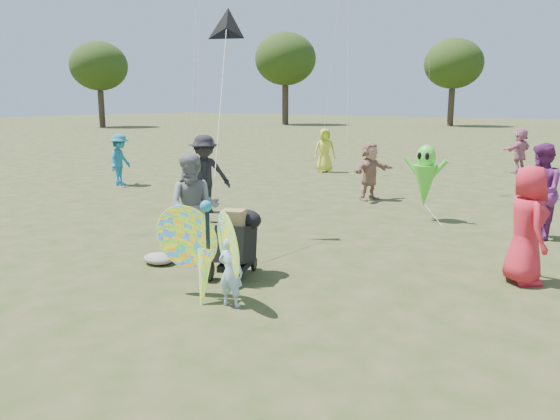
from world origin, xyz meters
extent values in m
plane|color=#51592B|center=(0.00, 0.00, 0.00)|extent=(160.00, 160.00, 0.00)
imported|color=#A3C8E6|center=(-0.10, 0.21, 0.48)|extent=(0.39, 0.29, 0.97)
imported|color=gray|center=(-2.02, 1.53, 0.92)|extent=(1.13, 1.08, 1.85)
ellipsoid|color=gray|center=(-2.37, 1.00, 0.09)|extent=(0.56, 0.46, 0.18)
imported|color=red|center=(2.90, 3.51, 0.89)|extent=(0.96, 1.04, 1.79)
imported|color=black|center=(-4.65, 4.63, 0.95)|extent=(1.35, 1.38, 1.90)
imported|color=#A57B66|center=(-2.10, 8.53, 0.80)|extent=(0.86, 1.55, 1.60)
imported|color=#6C2468|center=(2.55, 6.49, 0.96)|extent=(0.99, 1.12, 1.92)
imported|color=yellow|center=(-6.11, 12.90, 0.83)|extent=(0.96, 0.93, 1.66)
imported|color=teal|center=(-9.88, 6.29, 0.83)|extent=(0.98, 1.22, 1.65)
imported|color=#BF6D8F|center=(0.02, 16.98, 0.84)|extent=(0.99, 1.64, 1.69)
cube|color=black|center=(-0.81, 1.19, 0.55)|extent=(0.75, 0.97, 0.71)
cube|color=black|center=(-0.81, 1.19, 0.22)|extent=(0.64, 0.79, 0.10)
ellipsoid|color=black|center=(-0.81, 1.44, 0.88)|extent=(0.51, 0.45, 0.33)
cylinder|color=black|center=(-1.05, 0.84, 0.15)|extent=(0.16, 0.30, 0.30)
cylinder|color=black|center=(-0.57, 0.84, 0.15)|extent=(0.16, 0.30, 0.30)
cylinder|color=black|center=(-0.81, 1.64, 0.11)|extent=(0.13, 0.22, 0.22)
cylinder|color=black|center=(-0.81, 0.71, 0.98)|extent=(0.42, 0.19, 0.03)
cube|color=#A78850|center=(-0.81, 1.14, 0.96)|extent=(0.42, 0.39, 0.26)
ellipsoid|color=orange|center=(-0.91, 0.23, 0.83)|extent=(0.98, 0.71, 1.24)
ellipsoid|color=orange|center=(-0.15, 0.23, 0.83)|extent=(0.98, 0.71, 1.24)
cylinder|color=black|center=(-0.53, 0.25, 0.78)|extent=(0.06, 0.06, 1.00)
cone|color=orange|center=(-0.48, 0.08, 0.30)|extent=(0.36, 0.49, 0.93)
sphere|color=teal|center=(-0.53, 0.23, 1.33)|extent=(0.16, 0.16, 0.16)
cone|color=black|center=(-2.67, 3.24, 4.08)|extent=(0.89, 0.62, 0.81)
cylinder|color=silver|center=(-2.14, 2.43, 2.78)|extent=(1.07, 1.63, 2.60)
cone|color=#51E536|center=(0.07, 6.87, 0.80)|extent=(0.56, 0.56, 0.95)
ellipsoid|color=#51E536|center=(0.07, 6.87, 1.45)|extent=(0.44, 0.39, 0.57)
ellipsoid|color=black|center=(-0.02, 6.69, 1.50)|extent=(0.10, 0.05, 0.17)
ellipsoid|color=black|center=(0.16, 6.69, 1.50)|extent=(0.10, 0.05, 0.17)
cylinder|color=#51E536|center=(-0.23, 6.87, 1.20)|extent=(0.43, 0.10, 0.49)
cylinder|color=#51E536|center=(0.37, 6.87, 1.20)|extent=(0.43, 0.10, 0.49)
cylinder|color=silver|center=(0.37, 6.67, 0.20)|extent=(0.61, 0.41, 0.41)
cylinder|color=#3A2D21|center=(-30.00, 45.00, 2.10)|extent=(0.70, 0.70, 4.20)
ellipsoid|color=#2B4214|center=(-30.00, 45.00, 7.00)|extent=(6.60, 6.60, 5.61)
cylinder|color=#3A2D21|center=(-14.00, 52.00, 1.89)|extent=(0.63, 0.63, 3.78)
ellipsoid|color=#2B4214|center=(-14.00, 52.00, 6.30)|extent=(5.94, 5.94, 5.05)
cylinder|color=#3A2D21|center=(-42.00, 30.00, 1.78)|extent=(0.59, 0.59, 3.57)
ellipsoid|color=#2B4214|center=(-42.00, 30.00, 5.95)|extent=(5.61, 5.61, 4.77)
camera|label=1|loc=(4.44, -5.12, 2.75)|focal=35.00mm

